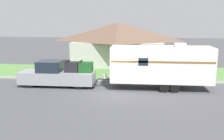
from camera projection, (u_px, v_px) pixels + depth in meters
name	position (u px, v px, depth m)	size (l,w,h in m)	color
ground_plane	(111.00, 93.00, 18.25)	(120.00, 120.00, 0.00)	#47474C
curb_strip	(115.00, 80.00, 21.89)	(80.00, 0.30, 0.14)	#999993
lawn_strip	(118.00, 72.00, 25.46)	(80.00, 7.00, 0.03)	#568442
house_across_street	(118.00, 43.00, 29.74)	(11.06, 6.78, 4.97)	#B2B2A8
pickup_truck	(58.00, 75.00, 20.03)	(6.11, 1.90, 2.11)	black
travel_trailer	(161.00, 64.00, 19.04)	(8.74, 2.28, 3.55)	black
mailbox	(77.00, 68.00, 22.85)	(0.48, 0.20, 1.26)	brown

